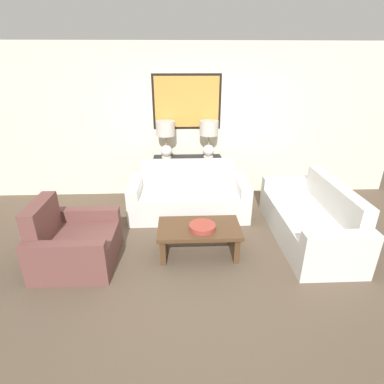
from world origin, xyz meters
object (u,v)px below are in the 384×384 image
object	(u,v)px
decorative_bowl	(202,227)
armchair_near_back_wall	(74,243)
console_table	(188,178)
coffee_table	(199,234)
couch_by_side	(310,220)
table_lamp_right	(209,134)
table_lamp_left	(166,134)
couch_by_back_wall	(189,197)

from	to	relation	value
decorative_bowl	armchair_near_back_wall	bearing A→B (deg)	-178.52
console_table	coffee_table	xyz separation A→B (m)	(0.10, -1.80, -0.09)
coffee_table	couch_by_side	bearing A→B (deg)	11.37
coffee_table	table_lamp_right	bearing A→B (deg)	81.34
console_table	armchair_near_back_wall	bearing A→B (deg)	-127.91
console_table	table_lamp_left	world-z (taller)	table_lamp_left
console_table	armchair_near_back_wall	distance (m)	2.41
table_lamp_right	coffee_table	bearing A→B (deg)	-98.66
couch_by_side	coffee_table	xyz separation A→B (m)	(-1.60, -0.32, 0.01)
table_lamp_right	coffee_table	world-z (taller)	table_lamp_right
console_table	table_lamp_left	bearing A→B (deg)	180.00
console_table	table_lamp_right	distance (m)	0.88
table_lamp_right	couch_by_side	xyz separation A→B (m)	(1.32, -1.48, -0.90)
console_table	decorative_bowl	xyz separation A→B (m)	(0.13, -1.86, 0.06)
table_lamp_right	decorative_bowl	size ratio (longest dim) A/B	1.92
console_table	couch_by_back_wall	distance (m)	0.64
couch_by_side	coffee_table	world-z (taller)	couch_by_side
console_table	decorative_bowl	bearing A→B (deg)	-85.90
couch_by_back_wall	decorative_bowl	size ratio (longest dim) A/B	5.66
table_lamp_left	couch_by_side	size ratio (longest dim) A/B	0.34
table_lamp_right	coffee_table	xyz separation A→B (m)	(-0.27, -1.80, -0.89)
table_lamp_right	console_table	bearing A→B (deg)	180.00
coffee_table	armchair_near_back_wall	bearing A→B (deg)	-176.43
couch_by_side	table_lamp_left	bearing A→B (deg)	144.39
table_lamp_left	couch_by_back_wall	world-z (taller)	table_lamp_left
couch_by_back_wall	console_table	bearing A→B (deg)	90.00
table_lamp_left	couch_by_side	world-z (taller)	table_lamp_left
table_lamp_right	armchair_near_back_wall	world-z (taller)	table_lamp_right
console_table	table_lamp_left	size ratio (longest dim) A/B	1.88
console_table	couch_by_side	size ratio (longest dim) A/B	0.64
coffee_table	armchair_near_back_wall	world-z (taller)	armchair_near_back_wall
console_table	couch_by_side	bearing A→B (deg)	-41.12
table_lamp_right	couch_by_back_wall	world-z (taller)	table_lamp_right
table_lamp_left	armchair_near_back_wall	world-z (taller)	table_lamp_left
table_lamp_right	armchair_near_back_wall	xyz separation A→B (m)	(-1.85, -1.90, -0.92)
coffee_table	armchair_near_back_wall	xyz separation A→B (m)	(-1.58, -0.10, -0.03)
couch_by_back_wall	armchair_near_back_wall	bearing A→B (deg)	-139.34
couch_by_back_wall	coffee_table	xyz separation A→B (m)	(0.10, -1.17, 0.01)
table_lamp_right	armchair_near_back_wall	bearing A→B (deg)	-134.25
couch_by_back_wall	armchair_near_back_wall	distance (m)	1.95
console_table	table_lamp_left	xyz separation A→B (m)	(-0.37, 0.00, 0.80)
couch_by_back_wall	armchair_near_back_wall	size ratio (longest dim) A/B	1.97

